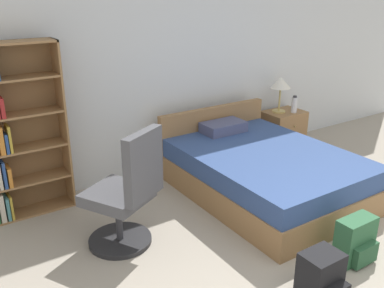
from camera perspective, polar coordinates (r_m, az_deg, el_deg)
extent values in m
cube|color=silver|center=(4.86, -4.65, 10.91)|extent=(9.00, 0.06, 2.60)
cube|color=olive|center=(4.33, -16.79, 2.40)|extent=(0.02, 0.26, 1.65)
cube|color=brown|center=(4.36, -22.35, 1.84)|extent=(0.83, 0.01, 1.65)
cube|color=olive|center=(4.56, -20.62, -8.32)|extent=(0.79, 0.25, 0.02)
cube|color=beige|center=(4.43, -24.12, -7.59)|extent=(0.04, 0.17, 0.27)
cube|color=teal|center=(4.45, -23.47, -7.65)|extent=(0.03, 0.19, 0.23)
cube|color=gold|center=(4.44, -23.02, -7.64)|extent=(0.02, 0.15, 0.23)
cube|color=olive|center=(4.42, -21.16, -4.56)|extent=(0.79, 0.25, 0.02)
cube|color=navy|center=(4.30, -23.86, -3.62)|extent=(0.03, 0.16, 0.26)
cube|color=orange|center=(4.32, -23.26, -3.90)|extent=(0.03, 0.18, 0.19)
cube|color=olive|center=(4.30, -21.72, -0.56)|extent=(0.79, 0.25, 0.02)
cube|color=orange|center=(4.21, -24.28, 0.61)|extent=(0.04, 0.20, 0.25)
cube|color=navy|center=(4.20, -23.59, 0.17)|extent=(0.03, 0.15, 0.18)
cube|color=gold|center=(4.19, -23.24, 0.68)|extent=(0.02, 0.15, 0.25)
cube|color=olive|center=(4.20, -22.31, 3.64)|extent=(0.79, 0.25, 0.02)
cube|color=maroon|center=(4.12, -24.13, 4.53)|extent=(0.04, 0.17, 0.18)
cube|color=olive|center=(4.12, -22.93, 8.03)|extent=(0.79, 0.25, 0.02)
cube|color=olive|center=(4.07, -23.55, 12.28)|extent=(0.83, 0.26, 0.02)
cube|color=olive|center=(4.61, 9.69, -5.01)|extent=(1.47, 1.99, 0.28)
cube|color=#334C84|center=(4.52, 9.87, -2.22)|extent=(1.44, 1.95, 0.20)
cube|color=olive|center=(5.21, 2.76, 1.02)|extent=(1.47, 0.08, 0.74)
cube|color=#4C5175|center=(4.99, 4.21, 2.27)|extent=(0.50, 0.30, 0.12)
cylinder|color=#232326|center=(3.87, -9.54, -12.50)|extent=(0.55, 0.55, 0.04)
cylinder|color=#333338|center=(3.76, -9.72, -9.93)|extent=(0.06, 0.06, 0.36)
cube|color=#4C4C51|center=(3.65, -9.94, -6.79)|extent=(0.65, 0.65, 0.10)
cube|color=#4C4C51|center=(3.36, -6.47, -2.90)|extent=(0.42, 0.28, 0.56)
cube|color=olive|center=(5.93, 12.03, 1.90)|extent=(0.53, 0.39, 0.51)
sphere|color=tan|center=(5.76, 13.55, 2.29)|extent=(0.02, 0.02, 0.02)
cylinder|color=tan|center=(5.82, 11.48, 4.31)|extent=(0.17, 0.17, 0.02)
cylinder|color=tan|center=(5.78, 11.60, 5.86)|extent=(0.02, 0.02, 0.31)
cone|color=white|center=(5.72, 11.76, 8.01)|extent=(0.26, 0.26, 0.14)
cylinder|color=silver|center=(5.81, 13.47, 5.09)|extent=(0.08, 0.08, 0.20)
cylinder|color=#2D2D33|center=(5.79, 13.56, 6.17)|extent=(0.05, 0.05, 0.02)
cube|color=#2D603D|center=(3.76, 20.89, -11.78)|extent=(0.33, 0.16, 0.38)
cube|color=#275234|center=(3.75, 22.09, -13.53)|extent=(0.25, 0.06, 0.17)
cube|color=black|center=(3.29, 16.69, -16.49)|extent=(0.28, 0.22, 0.36)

